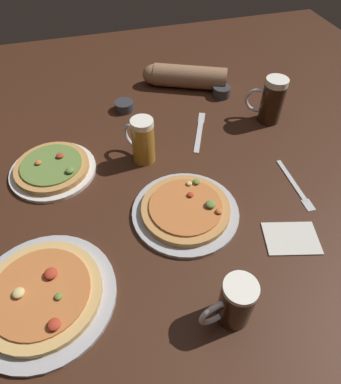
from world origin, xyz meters
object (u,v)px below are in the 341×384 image
object	(u,v)px
pizza_plate_far	(53,168)
fork_left	(295,185)
pizza_plate_side	(42,295)
diner_arm	(182,76)
beer_mug_dark	(235,303)
beer_mug_pale	(271,101)
napkin_folded	(291,238)
beer_mug_amber	(142,140)
pizza_plate_near	(186,210)
ramekin_sauce	(222,92)
ramekin_butter	(124,106)
knife_right	(199,131)

from	to	relation	value
pizza_plate_far	fork_left	world-z (taller)	pizza_plate_far
pizza_plate_side	diner_arm	world-z (taller)	diner_arm
beer_mug_dark	beer_mug_pale	size ratio (longest dim) A/B	0.82
pizza_plate_far	diner_arm	bearing A→B (deg)	34.96
pizza_plate_far	beer_mug_dark	size ratio (longest dim) A/B	1.96
pizza_plate_side	napkin_folded	world-z (taller)	pizza_plate_side
beer_mug_amber	diner_arm	world-z (taller)	beer_mug_amber
pizza_plate_near	napkin_folded	xyz separation A→B (m)	(0.25, -0.16, -0.01)
ramekin_sauce	fork_left	size ratio (longest dim) A/B	0.33
pizza_plate_near	ramekin_butter	world-z (taller)	pizza_plate_near
beer_mug_pale	ramekin_sauce	distance (m)	0.23
pizza_plate_far	beer_mug_dark	distance (m)	0.69
beer_mug_dark	napkin_folded	world-z (taller)	beer_mug_dark
napkin_folded	diner_arm	xyz separation A→B (m)	(-0.05, 0.82, 0.04)
ramekin_butter	fork_left	size ratio (longest dim) A/B	0.33
ramekin_sauce	ramekin_butter	world-z (taller)	ramekin_sauce
ramekin_sauce	beer_mug_pale	bearing A→B (deg)	-62.80
ramekin_sauce	ramekin_butter	bearing A→B (deg)	178.44
pizza_plate_side	beer_mug_dark	xyz separation A→B (m)	(0.40, -0.16, 0.05)
pizza_plate_side	knife_right	xyz separation A→B (m)	(0.56, 0.49, -0.01)
pizza_plate_far	diner_arm	xyz separation A→B (m)	(0.55, 0.38, 0.03)
fork_left	diner_arm	xyz separation A→B (m)	(-0.16, 0.65, 0.04)
ramekin_butter	beer_mug_amber	bearing A→B (deg)	-88.33
pizza_plate_near	beer_mug_pale	bearing A→B (deg)	38.93
pizza_plate_side	beer_mug_amber	world-z (taller)	beer_mug_amber
pizza_plate_near	beer_mug_pale	xyz separation A→B (m)	(0.43, 0.34, 0.07)
pizza_plate_side	napkin_folded	bearing A→B (deg)	-0.80
beer_mug_pale	ramekin_sauce	bearing A→B (deg)	117.20
beer_mug_dark	beer_mug_pale	distance (m)	0.77
pizza_plate_far	knife_right	distance (m)	0.52
beer_mug_amber	knife_right	world-z (taller)	beer_mug_amber
beer_mug_amber	beer_mug_pale	xyz separation A→B (m)	(0.49, 0.08, 0.01)
pizza_plate_near	beer_mug_dark	world-z (taller)	beer_mug_dark
knife_right	napkin_folded	bearing A→B (deg)	-80.53
pizza_plate_far	knife_right	xyz separation A→B (m)	(0.51, 0.07, -0.01)
beer_mug_dark	diner_arm	distance (m)	0.98
pizza_plate_near	beer_mug_dark	distance (m)	0.31
pizza_plate_far	knife_right	world-z (taller)	pizza_plate_far
ramekin_butter	diner_arm	distance (m)	0.29
ramekin_butter	napkin_folded	xyz separation A→B (m)	(0.32, -0.71, -0.01)
napkin_folded	pizza_plate_far	bearing A→B (deg)	143.98
knife_right	diner_arm	bearing A→B (deg)	84.25
beer_mug_dark	napkin_folded	bearing A→B (deg)	32.23
ramekin_sauce	knife_right	xyz separation A→B (m)	(-0.16, -0.20, -0.02)
pizza_plate_far	pizza_plate_side	bearing A→B (deg)	-95.73
pizza_plate_far	knife_right	bearing A→B (deg)	7.64
pizza_plate_near	pizza_plate_far	xyz separation A→B (m)	(-0.35, 0.28, 0.00)
pizza_plate_side	pizza_plate_far	bearing A→B (deg)	84.27
pizza_plate_far	fork_left	distance (m)	0.76
pizza_plate_side	ramekin_sauce	size ratio (longest dim) A/B	4.78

